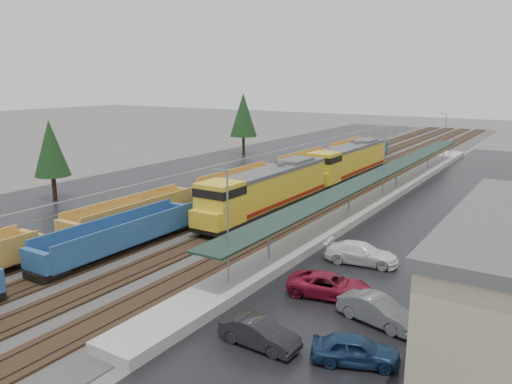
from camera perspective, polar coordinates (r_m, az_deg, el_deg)
ballast_strip at (r=71.02m, az=9.53°, el=1.80°), size 20.00×160.00×0.08m
trackbed at (r=70.99m, az=9.53°, el=1.89°), size 14.60×160.00×0.22m
west_parking_lot at (r=77.99m, az=-0.66°, el=2.94°), size 10.00×160.00×0.02m
west_road at (r=83.81m, az=-6.40°, el=3.55°), size 9.00×160.00×0.02m
east_commuter_lot at (r=56.48m, az=23.36°, el=-1.97°), size 16.00×100.00×0.02m
station_platform at (r=58.45m, az=14.24°, el=-0.09°), size 3.00×80.00×8.00m
chainlink_fence at (r=73.56m, az=2.27°, el=3.59°), size 0.08×160.04×2.02m
tree_west_near at (r=60.35m, az=-22.41°, el=4.64°), size 3.96×3.96×9.00m
tree_west_far at (r=89.80m, az=-1.46°, el=8.81°), size 4.84×4.84×11.00m
locomotive_lead at (r=49.37m, az=1.13°, el=0.15°), size 3.26×21.51×4.87m
locomotive_trail at (r=67.86m, az=10.44°, el=3.43°), size 3.26×21.51×4.87m
well_string_yellow at (r=53.32m, az=-6.87°, el=-0.49°), size 2.77×103.38×2.45m
well_string_blue at (r=46.94m, az=-7.12°, el=-2.33°), size 2.75×105.31×2.44m
parked_car_east_a at (r=26.45m, az=0.40°, el=-15.85°), size 1.66×4.38×1.43m
parked_car_east_b at (r=32.13m, az=8.42°, el=-10.54°), size 3.41×5.66×1.47m
parked_car_east_c at (r=37.95m, az=11.95°, el=-6.89°), size 3.02×5.66×1.56m
parked_car_east_d at (r=25.49m, az=11.28°, el=-17.28°), size 3.14×4.57×1.44m
parked_car_east_e at (r=29.38m, az=13.77°, el=-13.04°), size 2.74×4.91×1.53m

